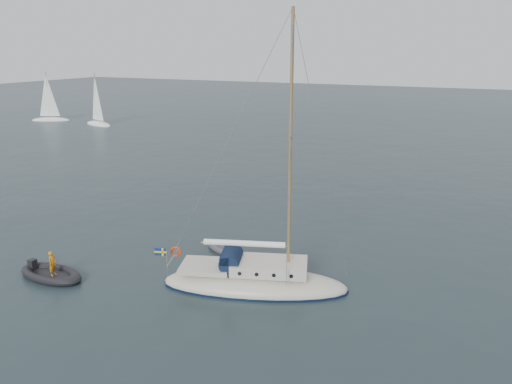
% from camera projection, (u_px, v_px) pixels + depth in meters
% --- Properties ---
extents(ground, '(300.00, 300.00, 0.00)m').
position_uv_depth(ground, '(264.00, 281.00, 27.32)').
color(ground, black).
rests_on(ground, ground).
extents(sailboat, '(10.37, 3.10, 14.77)m').
position_uv_depth(sailboat, '(255.00, 269.00, 26.27)').
color(sailboat, beige).
rests_on(sailboat, ground).
extents(dinghy, '(2.90, 1.31, 0.42)m').
position_uv_depth(dinghy, '(224.00, 248.00, 31.38)').
color(dinghy, '#4C4D52').
rests_on(dinghy, ground).
extents(rib, '(4.18, 1.90, 1.62)m').
position_uv_depth(rib, '(51.00, 273.00, 27.70)').
color(rib, black).
rests_on(rib, ground).
extents(distant_yacht_a, '(6.74, 3.60, 8.93)m').
position_uv_depth(distant_yacht_a, '(96.00, 102.00, 81.61)').
color(distant_yacht_a, white).
rests_on(distant_yacht_a, ground).
extents(distant_yacht_c, '(6.69, 3.57, 8.87)m').
position_uv_depth(distant_yacht_c, '(48.00, 99.00, 86.37)').
color(distant_yacht_c, white).
rests_on(distant_yacht_c, ground).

